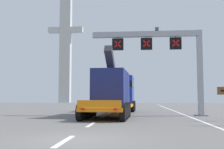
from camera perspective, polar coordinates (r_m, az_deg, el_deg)
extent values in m
plane|color=slate|center=(10.12, -7.71, -13.29)|extent=(112.00, 112.00, 0.00)
cube|color=silver|center=(9.81, -9.92, -13.50)|extent=(0.20, 2.60, 0.01)
cube|color=silver|center=(15.26, -4.41, -10.34)|extent=(0.20, 2.60, 0.01)
cube|color=silver|center=(20.79, -1.86, -8.82)|extent=(0.20, 2.60, 0.01)
cube|color=silver|center=(26.36, -0.39, -7.93)|extent=(0.20, 2.60, 0.01)
cube|color=silver|center=(31.94, 0.56, -7.35)|extent=(0.20, 2.60, 0.01)
cube|color=silver|center=(37.53, 1.23, -6.94)|extent=(0.20, 2.60, 0.01)
cube|color=silver|center=(43.13, 1.72, -6.64)|extent=(0.20, 2.60, 0.01)
cube|color=silver|center=(48.73, 2.10, -6.40)|extent=(0.20, 2.60, 0.01)
cube|color=silver|center=(54.33, 2.40, -6.22)|extent=(0.20, 2.60, 0.01)
cube|color=silver|center=(59.93, 2.65, -6.07)|extent=(0.20, 2.60, 0.01)
cube|color=silver|center=(65.54, 2.85, -5.94)|extent=(0.20, 2.60, 0.01)
cube|color=silver|center=(22.18, 15.60, -8.39)|extent=(0.20, 63.00, 0.01)
cube|color=#9EA0A5|center=(23.29, 17.83, 0.40)|extent=(0.40, 0.40, 6.96)
cube|color=slate|center=(23.26, 18.04, -8.07)|extent=(0.90, 0.90, 0.08)
cube|color=#9EA0A5|center=(23.22, 7.14, 8.30)|extent=(8.98, 0.44, 0.44)
cube|color=#4C4C51|center=(23.37, 9.29, 9.25)|extent=(0.28, 0.40, 0.28)
cube|color=black|center=(23.27, 13.07, 6.31)|extent=(0.94, 0.24, 0.98)
cube|color=#9EA0A5|center=(23.38, 13.04, 7.62)|extent=(0.08, 0.08, 0.16)
cube|color=red|center=(23.14, 13.11, 6.37)|extent=(0.58, 0.02, 0.58)
cube|color=red|center=(23.14, 13.11, 6.37)|extent=(0.58, 0.02, 0.58)
cube|color=black|center=(23.06, 7.16, 6.33)|extent=(0.94, 0.24, 0.98)
cube|color=#9EA0A5|center=(23.17, 7.15, 7.65)|extent=(0.08, 0.08, 0.16)
cube|color=red|center=(22.93, 7.18, 6.39)|extent=(0.58, 0.02, 0.58)
cube|color=red|center=(22.93, 7.18, 6.39)|extent=(0.58, 0.02, 0.58)
cube|color=black|center=(23.09, 1.22, 6.28)|extent=(0.94, 0.24, 0.98)
cube|color=#9EA0A5|center=(23.20, 1.21, 7.60)|extent=(0.08, 0.08, 0.16)
cube|color=red|center=(22.96, 1.20, 6.34)|extent=(0.58, 0.02, 0.58)
cube|color=red|center=(22.96, 1.20, 6.34)|extent=(0.58, 0.02, 0.58)
cube|color=orange|center=(21.56, -0.14, -6.75)|extent=(3.31, 10.52, 0.24)
cube|color=orange|center=(16.34, -2.72, -6.13)|extent=(2.66, 0.21, 0.44)
cylinder|color=black|center=(17.41, -6.66, -7.82)|extent=(0.37, 1.11, 1.10)
cylinder|color=black|center=(16.95, 2.30, -7.94)|extent=(0.37, 1.11, 1.10)
cylinder|color=black|center=(18.43, -5.84, -7.65)|extent=(0.37, 1.11, 1.10)
cylinder|color=black|center=(17.99, 2.62, -7.74)|extent=(0.37, 1.11, 1.10)
cylinder|color=black|center=(19.45, -5.11, -7.49)|extent=(0.37, 1.11, 1.10)
cylinder|color=black|center=(19.03, 2.91, -7.57)|extent=(0.37, 1.11, 1.10)
cylinder|color=black|center=(20.48, -4.45, -7.35)|extent=(0.37, 1.11, 1.10)
cylinder|color=black|center=(20.08, 3.17, -7.41)|extent=(0.37, 1.11, 1.10)
cylinder|color=black|center=(21.50, -3.85, -7.22)|extent=(0.37, 1.11, 1.10)
cylinder|color=black|center=(21.12, 3.40, -7.27)|extent=(0.37, 1.11, 1.10)
cube|color=#1E38AD|center=(28.60, 1.83, -3.47)|extent=(2.73, 3.32, 3.10)
cube|color=black|center=(28.62, 1.82, -2.08)|extent=(2.76, 3.34, 0.60)
cylinder|color=black|center=(29.64, -0.48, -6.51)|extent=(0.39, 1.12, 1.10)
cylinder|color=black|center=(29.38, 4.53, -6.52)|extent=(0.39, 1.12, 1.10)
cylinder|color=black|center=(27.67, -1.08, -6.65)|extent=(0.39, 1.12, 1.10)
cylinder|color=black|center=(27.39, 4.29, -6.66)|extent=(0.39, 1.12, 1.10)
cube|color=navy|center=(21.95, 0.00, -2.87)|extent=(2.66, 5.83, 2.70)
cube|color=#2D2D33|center=(21.25, -0.31, 2.46)|extent=(0.70, 2.97, 2.29)
cube|color=red|center=(16.52, -6.12, -7.13)|extent=(0.20, 0.07, 0.12)
cube|color=red|center=(16.16, 0.70, -7.21)|extent=(0.20, 0.07, 0.12)
cube|color=#B7B7B2|center=(72.47, -9.62, 6.29)|extent=(2.80, 2.00, 30.31)
cube|color=#B7B7B2|center=(73.25, -9.58, 9.08)|extent=(9.00, 1.60, 1.40)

